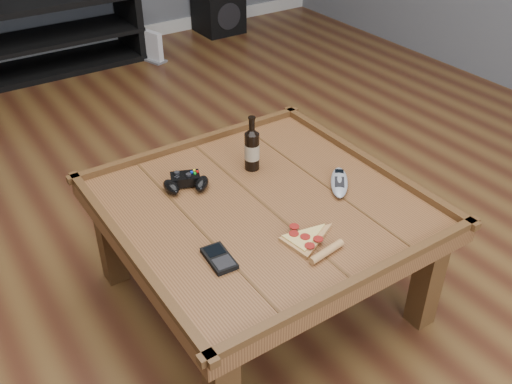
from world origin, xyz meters
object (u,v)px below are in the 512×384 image
coffee_table (262,216)px  pizza_slice (308,241)px  remote_control (339,182)px  subwoofer (218,11)px  media_console (39,37)px  game_console (153,48)px  beer_bottle (252,148)px  game_controller (186,182)px  smartphone (219,258)px

coffee_table → pizza_slice: (-0.00, -0.26, 0.07)m
remote_control → subwoofer: bearing=107.6°
media_console → pizza_slice: size_ratio=5.41×
coffee_table → game_console: coffee_table is taller
remote_control → game_console: size_ratio=0.86×
game_console → remote_control: bearing=-117.1°
beer_bottle → game_console: (0.63, 2.28, -0.43)m
game_controller → subwoofer: bearing=79.3°
smartphone → subwoofer: (1.75, 2.98, -0.29)m
coffee_table → smartphone: size_ratio=7.70×
beer_bottle → coffee_table: bearing=-115.0°
game_controller → smartphone: size_ratio=1.27×
coffee_table → pizza_slice: 0.27m
media_console → game_controller: 2.54m
remote_control → game_controller: bearing=-172.2°
game_controller → subwoofer: 3.07m
subwoofer → game_console: 0.81m
beer_bottle → media_console: bearing=92.1°
smartphone → media_console: bearing=89.5°
pizza_slice → subwoofer: size_ratio=0.75×
media_console → pizza_slice: media_console is taller
coffee_table → remote_control: size_ratio=5.41×
coffee_table → subwoofer: (1.47, 2.80, -0.22)m
pizza_slice → remote_control: size_ratio=1.36×
game_controller → remote_control: 0.55m
pizza_slice → remote_control: remote_control is taller
pizza_slice → remote_control: (0.29, 0.19, 0.01)m
game_controller → game_console: game_controller is taller
subwoofer → coffee_table: bearing=-117.7°
coffee_table → subwoofer: coffee_table is taller
game_controller → media_console: bearing=108.0°
subwoofer → smartphone: bearing=-120.4°
coffee_table → game_console: 2.60m
subwoofer → game_console: (-0.75, -0.32, -0.07)m
beer_bottle → subwoofer: (1.38, 2.59, -0.37)m
beer_bottle → subwoofer: bearing=62.0°
subwoofer → remote_control: bearing=-112.4°
coffee_table → beer_bottle: bearing=65.0°
game_controller → game_console: bearing=90.2°
game_controller → pizza_slice: bearing=-49.0°
remote_control → subwoofer: 3.11m
smartphone → remote_control: remote_control is taller
game_console → game_controller: bearing=-129.1°
beer_bottle → remote_control: size_ratio=1.12×
smartphone → game_console: size_ratio=0.60×
subwoofer → game_console: size_ratio=1.54×
smartphone → remote_control: bearing=16.0°
coffee_table → media_console: (0.00, 2.75, -0.15)m
pizza_slice → game_console: (0.73, 2.74, -0.36)m
media_console → game_console: (0.73, -0.27, -0.14)m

